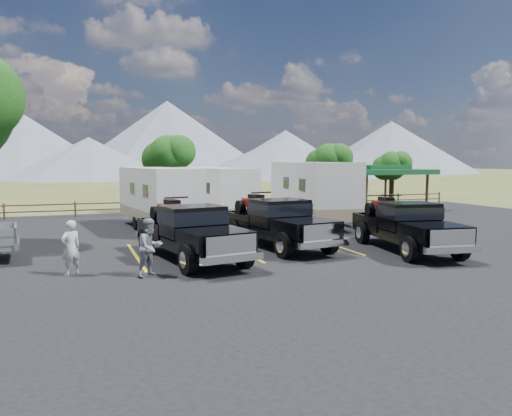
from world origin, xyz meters
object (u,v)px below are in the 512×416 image
object	(u,v)px
pavilion	(377,171)
rig_left	(190,230)
rig_center	(276,221)
person_b	(150,247)
trailer_left	(158,197)
rig_right	(405,225)
trailer_right	(312,192)
trailer_center	(213,194)
person_a	(71,248)

from	to	relation	value
pavilion	rig_left	size ratio (longest dim) A/B	0.92
rig_center	person_b	distance (m)	6.61
pavilion	rig_center	xyz separation A→B (m)	(-13.36, -12.82, -1.70)
trailer_left	rig_right	bearing A→B (deg)	-57.02
rig_left	rig_right	world-z (taller)	rig_left
rig_left	trailer_right	xyz separation A→B (m)	(8.50, 7.34, 0.75)
trailer_center	person_b	world-z (taller)	trailer_center
pavilion	person_a	xyz separation A→B (m)	(-21.22, -15.34, -1.90)
rig_left	trailer_center	distance (m)	10.95
rig_left	trailer_right	size ratio (longest dim) A/B	0.68
trailer_right	rig_center	bearing A→B (deg)	-121.13
pavilion	person_b	xyz separation A→B (m)	(-18.95, -16.34, -1.86)
person_b	rig_left	bearing A→B (deg)	20.86
trailer_left	person_a	xyz separation A→B (m)	(-4.21, -9.45, -0.80)
person_a	person_b	bearing A→B (deg)	128.28
trailer_right	person_a	world-z (taller)	trailer_right
rig_center	person_a	world-z (taller)	rig_center
rig_right	person_a	bearing A→B (deg)	-171.18
person_a	trailer_left	bearing A→B (deg)	-141.93
person_b	trailer_right	bearing A→B (deg)	12.28
trailer_center	person_a	size ratio (longest dim) A/B	5.29
person_b	trailer_center	bearing A→B (deg)	35.97
rig_center	person_b	xyz separation A→B (m)	(-5.60, -3.52, -0.16)
trailer_left	trailer_center	size ratio (longest dim) A/B	1.01
person_a	rig_left	bearing A→B (deg)	168.05
pavilion	trailer_right	size ratio (longest dim) A/B	0.63
rig_right	trailer_left	xyz separation A→B (m)	(-8.06, 9.44, 0.63)
rig_center	person_a	xyz separation A→B (m)	(-7.86, -2.52, -0.20)
rig_left	trailer_left	xyz separation A→B (m)	(0.25, 8.31, 0.60)
rig_right	trailer_right	size ratio (longest dim) A/B	0.66
rig_right	trailer_center	bearing A→B (deg)	120.86
trailer_center	trailer_right	xyz separation A→B (m)	(4.82, -2.95, 0.17)
pavilion	trailer_center	xyz separation A→B (m)	(-13.57, -3.91, -1.12)
rig_center	trailer_left	distance (m)	7.85
pavilion	rig_center	world-z (taller)	pavilion
rig_left	person_b	world-z (taller)	rig_left
rig_left	rig_center	xyz separation A→B (m)	(3.90, 1.39, 0.01)
rig_left	trailer_left	distance (m)	8.34
trailer_center	rig_right	bearing A→B (deg)	-75.90
trailer_left	person_b	bearing A→B (deg)	-108.06
rig_center	pavilion	bearing A→B (deg)	35.97
rig_left	person_a	world-z (taller)	rig_left
trailer_left	trailer_right	xyz separation A→B (m)	(8.26, -0.97, 0.15)
rig_right	person_a	xyz separation A→B (m)	(-12.28, -0.00, -0.17)
trailer_left	trailer_right	distance (m)	8.31
trailer_left	pavilion	bearing A→B (deg)	11.61
rig_right	person_b	bearing A→B (deg)	-165.47
pavilion	trailer_center	size ratio (longest dim) A/B	0.69
rig_left	trailer_center	bearing A→B (deg)	60.53
person_a	person_b	size ratio (longest dim) A/B	0.95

